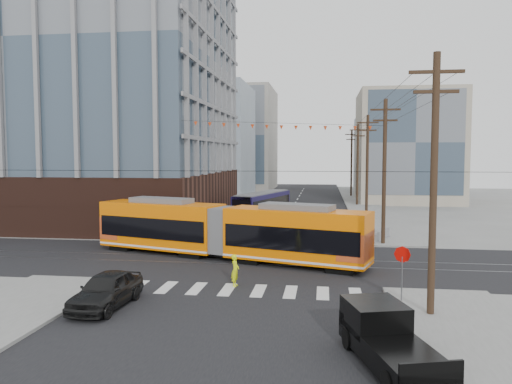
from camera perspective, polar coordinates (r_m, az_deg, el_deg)
ground at (r=28.50m, az=-0.52°, el=-9.59°), size 160.00×160.00×0.00m
office_building at (r=57.18m, az=-19.78°, el=11.51°), size 30.00×25.00×28.60m
bg_bldg_nw_near at (r=82.14m, az=-7.10°, el=5.72°), size 18.00×16.00×18.00m
bg_bldg_ne_near at (r=76.35m, az=16.85°, el=4.94°), size 14.00×14.00×16.00m
bg_bldg_nw_far at (r=101.05m, az=-2.54°, el=6.03°), size 16.00×18.00×20.00m
bg_bldg_ne_far at (r=96.42m, az=16.14°, el=4.17°), size 16.00×16.00×14.00m
utility_pole_near at (r=21.90m, az=19.63°, el=0.56°), size 0.30×0.30×11.00m
utility_pole_far at (r=83.52m, az=10.85°, el=3.25°), size 0.30×0.30×11.00m
streetcar at (r=32.98m, az=-3.60°, el=-4.44°), size 19.00×8.48×3.68m
city_bus at (r=52.36m, az=0.76°, el=-1.59°), size 5.05×10.82×3.00m
pickup_truck at (r=17.13m, az=15.28°, el=-16.18°), size 3.20×5.47×1.75m
black_sedan at (r=23.69m, az=-16.74°, el=-10.66°), size 2.14×4.77×1.59m
parked_car_silver at (r=41.71m, az=-5.64°, el=-4.27°), size 2.66×4.26×1.32m
parked_car_white at (r=48.12m, az=-4.33°, el=-3.06°), size 3.22×5.29×1.43m
parked_car_grey at (r=54.58m, az=-1.96°, el=-2.26°), size 2.95×4.95×1.29m
pedestrian at (r=26.22m, az=-2.40°, el=-8.94°), size 0.43×0.63×1.67m
stop_sign at (r=24.04m, az=16.33°, el=-9.32°), size 1.00×1.00×2.50m
jersey_barrier at (r=40.84m, az=13.76°, el=-4.89°), size 2.52×4.27×0.85m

